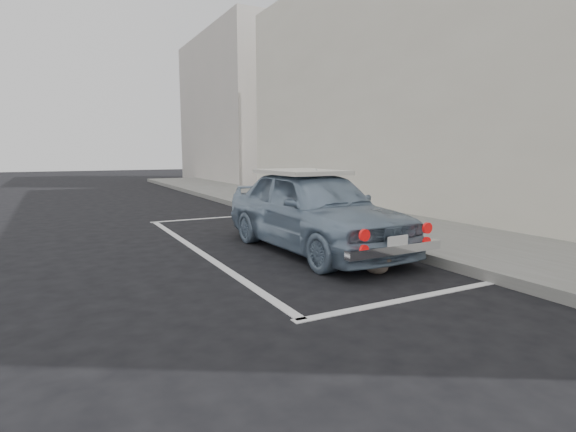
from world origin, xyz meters
The scene contains 9 objects.
ground centered at (0.00, 0.00, 0.00)m, with size 80.00×80.00×0.00m, color black.
sidewalk centered at (3.20, 2.00, 0.07)m, with size 2.80×40.00×0.15m, color slate.
shop_building centered at (6.33, 4.00, 3.49)m, with size 3.50×18.00×7.00m.
building_far centered at (6.35, 20.00, 4.00)m, with size 3.50×10.00×8.00m, color beige.
pline_rear centered at (0.50, -0.50, 0.00)m, with size 3.00×0.12×0.01m, color silver.
pline_front centered at (0.50, 6.50, 0.00)m, with size 3.00×0.12×0.01m, color silver.
pline_side centered at (-0.90, 3.00, 0.00)m, with size 0.12×7.00×0.01m, color silver.
retro_coupe centered at (0.84, 2.19, 0.69)m, with size 1.72×4.06×1.36m.
cat centered at (0.82, 0.50, 0.13)m, with size 0.33×0.51×0.28m.
Camera 1 is at (-2.97, -4.13, 1.62)m, focal length 28.00 mm.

